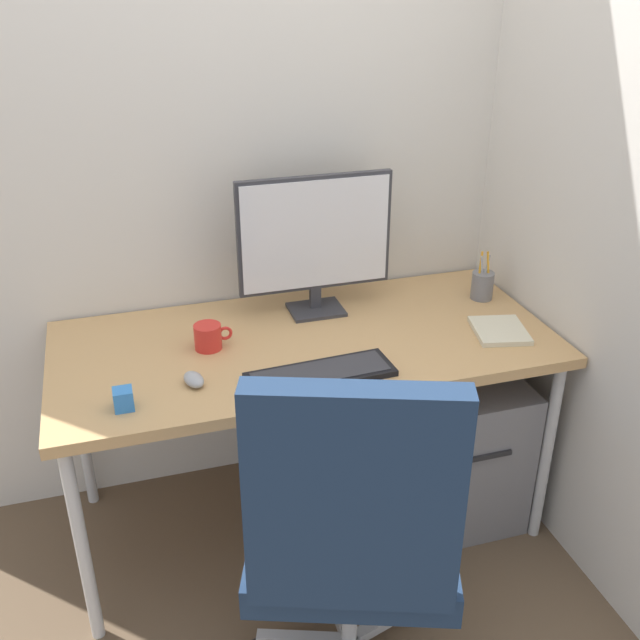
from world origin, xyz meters
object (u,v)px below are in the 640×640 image
Objects in this scene: filing_cabinet at (439,437)px; desk_clamp_accessory at (123,399)px; office_chair at (352,530)px; notebook at (500,331)px; monitor at (315,238)px; keyboard at (321,374)px; mouse at (194,379)px; pen_holder at (482,285)px; coffee_mug at (208,337)px.

desk_clamp_accessory is at bearing -169.25° from filing_cabinet.
notebook is (0.70, 0.57, 0.16)m from office_chair.
notebook reaches higher than filing_cabinet.
keyboard is (-0.11, -0.43, -0.25)m from monitor.
mouse is 0.99m from notebook.
office_chair is 1.90× the size of filing_cabinet.
notebook is at bearing 4.72° from desk_clamp_accessory.
notebook is (0.13, -0.10, 0.46)m from filing_cabinet.
desk_clamp_accessory is (-1.26, -0.36, -0.02)m from pen_holder.
office_chair is 18.12× the size of desk_clamp_accessory.
filing_cabinet is at bearing 10.75° from desk_clamp_accessory.
mouse is at bearing -171.14° from filing_cabinet.
mouse is at bearing 169.73° from keyboard.
monitor is at bearing 79.00° from office_chair.
monitor is 0.83m from desk_clamp_accessory.
desk_clamp_accessory is at bearing -146.96° from monitor.
monitor is (0.18, 0.90, 0.41)m from office_chair.
monitor is 0.63m from pen_holder.
keyboard reaches higher than notebook.
keyboard is 7.41× the size of desk_clamp_accessory.
coffee_mug is at bearing 54.01° from mouse.
desk_clamp_accessory is (-0.67, -0.43, -0.23)m from monitor.
office_chair reaches higher than filing_cabinet.
notebook is at bearing -10.61° from coffee_mug.
office_chair reaches higher than notebook.
office_chair is at bearing -76.68° from mouse.
coffee_mug is (-0.92, 0.17, 0.03)m from notebook.
monitor is 2.95× the size of pen_holder.
monitor is 1.19× the size of keyboard.
mouse is at bearing 118.82° from office_chair.
office_chair is 0.91m from notebook.
pen_holder is 0.99m from coffee_mug.
notebook is 1.19m from desk_clamp_accessory.
monitor is 4.34× the size of coffee_mug.
coffee_mug is at bearing -175.01° from pen_holder.
filing_cabinet is at bearing -6.64° from mouse.
mouse reaches higher than filing_cabinet.
filing_cabinet is 0.99m from mouse.
monitor is (-0.39, 0.23, 0.72)m from filing_cabinet.
notebook is at bearing -38.83° from filing_cabinet.
pen_holder is 2.98× the size of desk_clamp_accessory.
desk_clamp_accessory is at bearing -135.35° from coffee_mug.
keyboard is at bearing -43.59° from coffee_mug.
coffee_mug is 2.03× the size of desk_clamp_accessory.
keyboard is 2.49× the size of pen_holder.
pen_holder reaches higher than mouse.
filing_cabinet is at bearing 49.59° from office_chair.
office_chair is 12.60× the size of mouse.
office_chair is 0.79m from coffee_mug.
mouse is (-0.36, 0.06, 0.01)m from keyboard.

